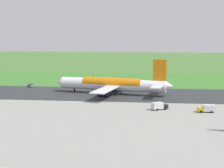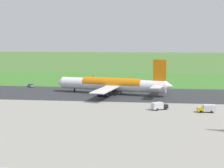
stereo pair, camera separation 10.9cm
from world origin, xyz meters
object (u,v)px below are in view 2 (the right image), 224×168
Objects in this scene: service_truck_baggage at (159,106)px; service_car_followme at (31,85)px; airliner_main at (113,84)px; traffic_cone_orange at (88,79)px; no_stopping_sign at (93,78)px; service_truck_fuel at (207,108)px.

service_car_followme is (63.19, -46.58, -0.56)m from service_truck_baggage.
airliner_main is 97.73× the size of traffic_cone_orange.
traffic_cone_orange is at bearing -63.62° from service_truck_baggage.
airliner_main reaches higher than service_truck_baggage.
airliner_main is 21.70× the size of no_stopping_sign.
no_stopping_sign is at bearing -131.11° from service_car_followme.
service_truck_fuel is 99.97m from traffic_cone_orange.
no_stopping_sign is (36.43, -77.24, 0.07)m from service_truck_baggage.
service_truck_baggage reaches higher than traffic_cone_orange.
service_truck_fuel is at bearing 137.30° from airliner_main.
traffic_cone_orange is (20.41, -50.15, -4.08)m from airliner_main.
airliner_main reaches higher than traffic_cone_orange.
no_stopping_sign is (52.33, -79.49, 0.07)m from service_truck_fuel.
service_truck_baggage is (-19.58, 30.49, -2.95)m from airliner_main.
service_truck_fuel is 2.38× the size of no_stopping_sign.
airliner_main is 46.62m from service_car_followme.
service_car_followme is at bearing -20.26° from airliner_main.
airliner_main is 54.30m from traffic_cone_orange.
service_truck_baggage and service_truck_fuel have the same top height.
traffic_cone_orange is (3.55, -3.40, -1.20)m from no_stopping_sign.
no_stopping_sign is at bearing -56.64° from service_truck_fuel.
no_stopping_sign is at bearing -70.17° from airliner_main.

